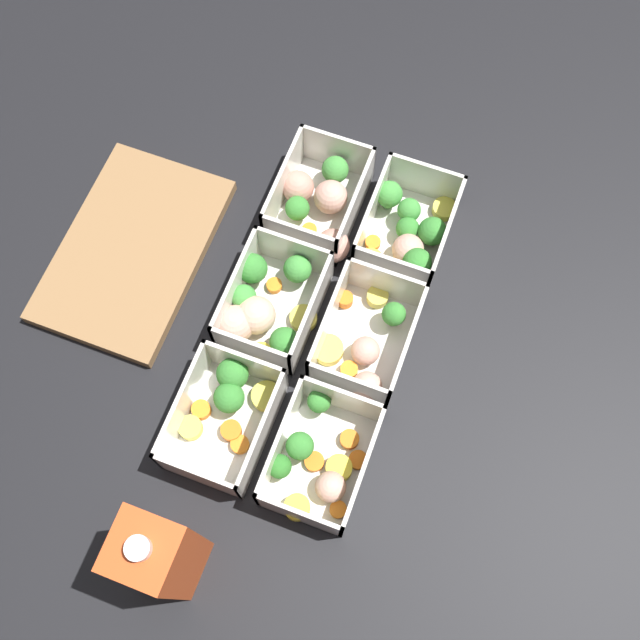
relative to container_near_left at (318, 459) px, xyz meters
The scene contains 9 objects.
ground_plane 0.18m from the container_near_left, 19.93° to the left, with size 4.00×4.00×0.00m, color black.
container_near_left is the anchor object (origin of this frame).
container_near_center 0.16m from the container_near_left, ahead, with size 0.16×0.12×0.07m.
container_near_right 0.32m from the container_near_left, ahead, with size 0.16×0.12×0.07m.
container_far_left 0.13m from the container_near_left, 82.26° to the left, with size 0.15×0.12×0.07m.
container_far_center 0.20m from the container_near_left, 40.09° to the left, with size 0.15×0.13×0.07m.
container_far_right 0.34m from the container_near_left, 20.44° to the left, with size 0.16×0.14×0.07m.
juice_carton 0.21m from the container_near_left, 145.11° to the left, with size 0.07×0.07×0.20m.
cutting_board 0.38m from the container_near_left, 61.78° to the left, with size 0.28×0.18×0.02m.
Camera 1 is at (-0.32, -0.12, 0.90)m, focal length 42.00 mm.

